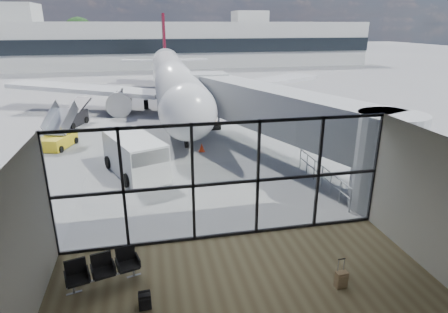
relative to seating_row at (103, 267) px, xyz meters
name	(u,v)px	position (x,y,z in m)	size (l,w,h in m)	color
ground	(164,83)	(4.30, 41.86, -0.54)	(220.00, 220.00, 0.00)	slate
lounge_shell	(268,244)	(4.30, -2.94, 2.11)	(12.02, 8.01, 4.51)	brown
glass_curtain_wall	(226,182)	(4.30, 1.86, 1.71)	(12.10, 0.12, 4.50)	white
jet_bridge	(285,117)	(9.20, 8.94, 2.22)	(8.00, 16.50, 4.33)	#949798
apron_railing	(322,173)	(9.90, 5.36, 0.18)	(0.06, 5.46, 1.11)	gray
far_terminal	(153,43)	(3.71, 63.84, 3.67)	(80.00, 12.20, 11.00)	beige
tree_3	(16,40)	(-22.70, 73.86, 4.09)	(4.95, 4.95, 7.12)	#382619
tree_4	(48,37)	(-16.70, 73.86, 4.71)	(5.61, 5.61, 8.07)	#382619
tree_5	(79,33)	(-10.70, 73.86, 5.33)	(6.27, 6.27, 9.03)	#382619
seating_row	(103,267)	(0.00, 0.00, 0.00)	(2.21, 1.14, 0.98)	gray
backpack	(145,301)	(1.25, -1.45, -0.29)	(0.36, 0.33, 0.53)	black
suitcase	(341,280)	(7.13, -1.76, -0.25)	(0.36, 0.28, 0.96)	olive
airliner	(172,78)	(4.27, 26.30, 2.19)	(30.04, 34.75, 8.95)	silver
service_van	(136,156)	(0.92, 9.01, 0.50)	(3.57, 5.07, 2.02)	silver
belt_loader	(71,118)	(-4.23, 20.50, 0.09)	(2.71, 4.27, 1.87)	black
mobile_stairs	(57,139)	(-4.18, 14.86, -0.01)	(2.42, 3.47, 2.23)	gold
traffic_cone_a	(141,144)	(1.15, 13.51, -0.26)	(0.42, 0.42, 0.60)	#FF570D
traffic_cone_b	(202,148)	(4.91, 12.01, -0.29)	(0.37, 0.37, 0.53)	red
traffic_cone_c	(215,121)	(6.93, 18.36, -0.22)	(0.48, 0.48, 0.69)	#E55B0C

